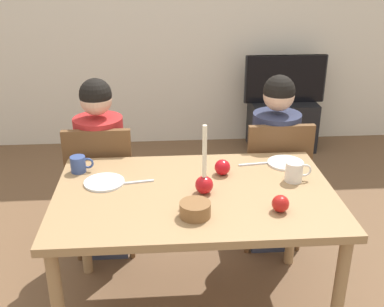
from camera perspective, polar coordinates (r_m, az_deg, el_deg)
The scene contains 18 objects.
back_wall at distance 4.71m, azimuth -2.21°, elevation 16.67°, with size 6.40×0.10×2.60m, color beige.
dining_table at distance 2.40m, azimuth 0.35°, elevation -6.38°, with size 1.40×0.90×0.75m.
chair_left at distance 3.02m, azimuth -10.84°, elevation -3.45°, with size 0.40×0.40×0.90m.
chair_right at distance 3.08m, azimuth 9.90°, elevation -2.79°, with size 0.40×0.40×0.90m.
person_left_child at distance 3.02m, azimuth -10.86°, elevation -2.20°, with size 0.30×0.30×1.17m.
person_right_child at distance 3.09m, azimuth 9.84°, elevation -1.56°, with size 0.30×0.30×1.17m.
tv_stand at distance 4.82m, azimuth 10.80°, elevation 3.44°, with size 0.64×0.40×0.48m, color black.
tv at distance 4.68m, azimuth 11.24°, elevation 8.85°, with size 0.79×0.05×0.46m.
candle_centerpiece at distance 2.31m, azimuth 1.49°, elevation -3.22°, with size 0.09×0.09×0.36m.
plate_left at distance 2.47m, azimuth -10.60°, elevation -3.45°, with size 0.21×0.21×0.01m, color silver.
plate_right at distance 2.70m, azimuth 11.29°, elevation -1.13°, with size 0.20×0.20×0.01m, color white.
mug_left at distance 2.61m, azimuth -13.56°, elevation -1.27°, with size 0.12×0.08×0.09m.
mug_right at distance 2.49m, azimuth 12.33°, elevation -2.15°, with size 0.14×0.09×0.10m.
fork_left at distance 2.45m, azimuth -6.74°, elevation -3.46°, with size 0.18×0.01×0.01m, color silver.
fork_right at distance 2.66m, azimuth 7.54°, elevation -1.26°, with size 0.18×0.01×0.01m, color silver.
bowl_walnuts at distance 2.13m, azimuth 0.39°, elevation -6.80°, with size 0.14×0.14×0.07m, color brown.
apple_near_candle at distance 2.20m, azimuth 10.68°, elevation -5.99°, with size 0.08×0.08×0.08m, color #AC1814.
apple_by_left_plate at distance 2.51m, azimuth 3.71°, elevation -1.68°, with size 0.08×0.08×0.08m, color red.
Camera 1 is at (-0.16, -2.07, 1.86)m, focal length 44.00 mm.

